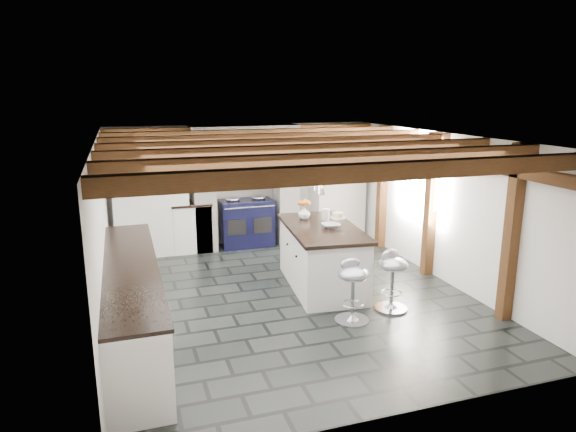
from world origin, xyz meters
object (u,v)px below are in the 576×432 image
object	(u,v)px
bar_stool_far	(353,284)
range_cooker	(246,222)
kitchen_island	(322,256)
bar_stool_near	(392,274)

from	to	relation	value
bar_stool_far	range_cooker	bearing A→B (deg)	94.73
kitchen_island	bar_stool_far	xyz separation A→B (m)	(-0.08, -1.26, 0.03)
bar_stool_near	bar_stool_far	xyz separation A→B (m)	(-0.67, -0.17, -0.00)
bar_stool_far	kitchen_island	bearing A→B (deg)	83.43
range_cooker	bar_stool_near	bearing A→B (deg)	-71.99
range_cooker	kitchen_island	distance (m)	2.54
range_cooker	bar_stool_far	bearing A→B (deg)	-82.50
kitchen_island	bar_stool_near	world-z (taller)	kitchen_island
kitchen_island	bar_stool_near	distance (m)	1.23
range_cooker	bar_stool_far	xyz separation A→B (m)	(0.49, -3.73, 0.05)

